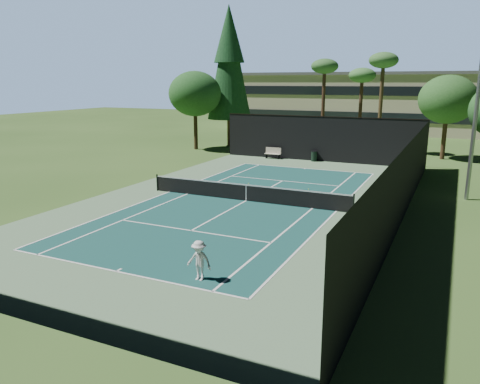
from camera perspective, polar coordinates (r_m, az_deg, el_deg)
The scene contains 20 objects.
ground at distance 28.12m, azimuth 0.75°, elevation -1.11°, with size 160.00×160.00×0.00m, color #335620.
apron_slab at distance 28.11m, azimuth 0.75°, elevation -1.10°, with size 18.00×32.00×0.01m, color #5D825B.
court_surface at distance 28.11m, azimuth 0.75°, elevation -1.08°, with size 10.97×23.77×0.01m, color #164944.
court_lines at distance 28.11m, azimuth 0.75°, elevation -1.07°, with size 11.07×23.87×0.01m.
tennis_net at distance 27.98m, azimuth 0.75°, elevation -0.00°, with size 12.90×0.10×1.10m.
fence at distance 27.74m, azimuth 0.81°, elevation 2.94°, with size 18.04×32.05×4.03m.
player at distance 16.98m, azimuth -5.00°, elevation -8.33°, with size 0.97×0.56×1.50m, color silver.
tennis_ball_b at distance 32.75m, azimuth 1.04°, elevation 1.03°, with size 0.07×0.07×0.07m, color #E0EF36.
tennis_ball_c at distance 31.39m, azimuth 8.36°, elevation 0.35°, with size 0.07×0.07×0.07m, color #CDEA35.
tennis_ball_d at distance 33.79m, azimuth -5.18°, elevation 1.36°, with size 0.08×0.08×0.08m, color yellow.
park_bench at distance 43.80m, azimuth 4.04°, elevation 4.80°, with size 1.50×0.45×1.02m.
trash_bin at distance 42.66m, azimuth 9.02°, elevation 4.35°, with size 0.56×0.56×0.95m.
pine_tree at distance 52.32m, azimuth -1.33°, elevation 16.10°, with size 4.80×4.80×15.00m.
palm_a at distance 50.59m, azimuth 10.27°, elevation 14.45°, with size 2.80×2.80×9.32m.
palm_b at distance 51.74m, azimuth 14.67°, elevation 13.29°, with size 2.80×2.80×8.42m.
palm_c at distance 48.38m, azimuth 17.07°, elevation 14.64°, with size 2.80×2.80×9.77m.
decid_tree_a at distance 46.86m, azimuth 24.00°, elevation 10.25°, with size 5.12×5.12×7.62m.
decid_tree_c at distance 49.70m, azimuth -5.52°, elevation 11.82°, with size 5.44×5.44×8.09m.
campus_building at distance 71.73m, azimuth 16.36°, elevation 10.54°, with size 40.50×12.50×8.30m.
light_pole at distance 30.83m, azimuth 27.07°, elevation 10.89°, with size 0.90×0.25×12.22m.
Camera 1 is at (11.22, -24.82, 6.99)m, focal length 35.00 mm.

